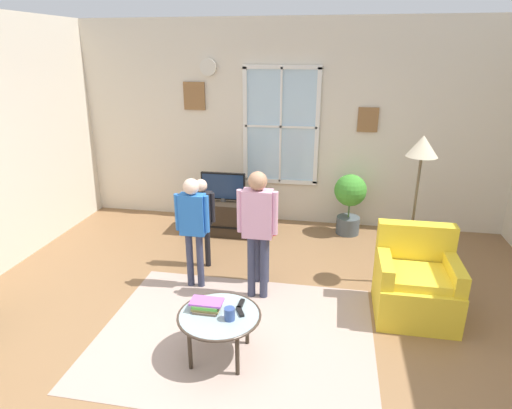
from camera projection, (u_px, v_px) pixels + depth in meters
The scene contains 17 objects.
ground_plane at pixel (249, 338), 3.99m from camera, with size 6.84×6.54×0.02m, color olive.
back_wall at pixel (288, 125), 6.29m from camera, with size 6.24×0.17×2.94m.
area_rug at pixel (236, 334), 4.03m from camera, with size 2.53×2.00×0.01m, color tan.
tv_stand at pixel (224, 217), 6.21m from camera, with size 1.17×0.49×0.48m.
television at pixel (223, 186), 6.06m from camera, with size 0.63×0.08×0.42m.
armchair at pixel (416, 284), 4.26m from camera, with size 0.76×0.74×0.87m.
coffee_table at pixel (219, 317), 3.62m from camera, with size 0.71×0.71×0.42m.
book_stack at pixel (207, 305), 3.66m from camera, with size 0.27×0.19×0.09m.
cup at pixel (230, 314), 3.53m from camera, with size 0.09×0.09×0.11m, color #334C8C.
remote_near_books at pixel (241, 304), 3.74m from camera, with size 0.04×0.14×0.02m, color black.
remote_near_cup at pixel (240, 312), 3.63m from camera, with size 0.04×0.14×0.02m, color black.
person_pink_shirt at pixel (258, 221), 4.36m from camera, with size 0.42×0.19×1.40m.
person_red_shirt at pixel (262, 225), 4.71m from camera, with size 0.34×0.15×1.11m.
person_black_shirt at pixel (202, 213), 5.08m from camera, with size 0.33×0.15×1.11m.
person_blue_shirt at pixel (193, 221), 4.60m from camera, with size 0.38×0.17×1.26m.
potted_plant_by_window at pixel (350, 198), 6.07m from camera, with size 0.45×0.45×0.88m.
floor_lamp at pixel (421, 162), 4.44m from camera, with size 0.32×0.32×1.70m.
Camera 1 is at (0.66, -3.27, 2.52)m, focal length 30.19 mm.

